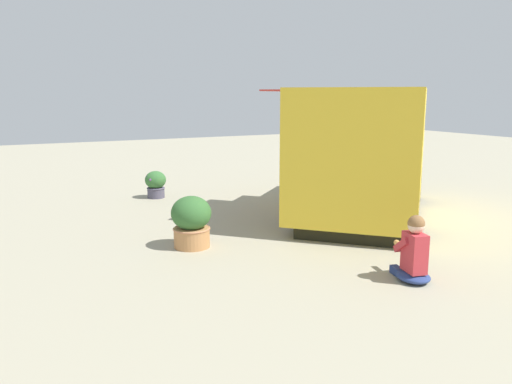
{
  "coord_description": "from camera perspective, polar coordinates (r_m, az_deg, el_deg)",
  "views": [
    {
      "loc": [
        7.12,
        8.11,
        2.5
      ],
      "look_at": [
        2.94,
        -0.02,
        0.73
      ],
      "focal_mm": 35.45,
      "sensor_mm": 36.0,
      "label": 1
    }
  ],
  "objects": [
    {
      "name": "ground_plane",
      "position": [
        11.08,
        13.74,
        -2.42
      ],
      "size": [
        40.0,
        40.0,
        0.0
      ],
      "primitive_type": "plane",
      "color": "#A19A82"
    },
    {
      "name": "food_truck",
      "position": [
        10.75,
        12.14,
        4.03
      ],
      "size": [
        5.23,
        5.18,
        2.62
      ],
      "color": "yellow",
      "rests_on": "ground_plane"
    },
    {
      "name": "planter_flowering_far",
      "position": [
        12.61,
        -11.26,
        0.94
      ],
      "size": [
        0.51,
        0.51,
        0.66
      ],
      "color": "#4D495D",
      "rests_on": "ground_plane"
    },
    {
      "name": "planter_flowering_near",
      "position": [
        8.42,
        -7.3,
        -3.27
      ],
      "size": [
        0.67,
        0.67,
        0.86
      ],
      "color": "#B77E4C",
      "rests_on": "ground_plane"
    },
    {
      "name": "person_customer",
      "position": [
        7.22,
        17.31,
        -6.74
      ],
      "size": [
        0.55,
        0.81,
        0.92
      ],
      "color": "navy",
      "rests_on": "ground_plane"
    }
  ]
}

